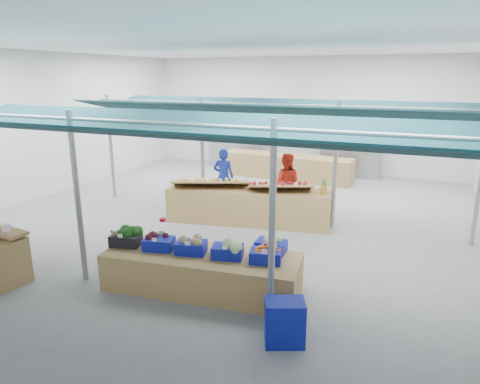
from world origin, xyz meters
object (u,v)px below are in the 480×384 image
at_px(veg_counter, 202,272).
at_px(crate_stack, 285,322).
at_px(fruit_counter, 249,205).
at_px(vendor_right, 286,183).
at_px(vendor_left, 224,177).

bearing_deg(veg_counter, crate_stack, -34.93).
xyz_separation_m(veg_counter, fruit_counter, (-0.57, 3.51, 0.11)).
distance_m(veg_counter, vendor_right, 4.63).
bearing_deg(fruit_counter, veg_counter, -91.75).
relative_size(veg_counter, fruit_counter, 0.83).
height_order(veg_counter, fruit_counter, fruit_counter).
distance_m(veg_counter, crate_stack, 1.98).
xyz_separation_m(veg_counter, vendor_left, (-1.77, 4.61, 0.47)).
bearing_deg(crate_stack, veg_counter, 152.30).
bearing_deg(crate_stack, fruit_counter, 117.67).
bearing_deg(veg_counter, fruit_counter, 92.02).
relative_size(vendor_left, vendor_right, 1.00).
bearing_deg(veg_counter, vendor_right, 82.41).
bearing_deg(vendor_left, vendor_right, 168.99).
distance_m(vendor_left, vendor_right, 1.80).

